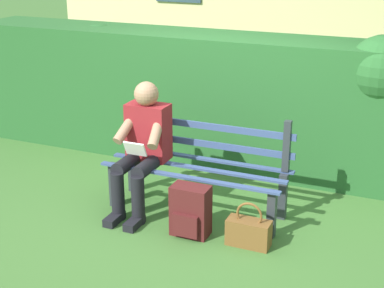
{
  "coord_description": "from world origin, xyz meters",
  "views": [
    {
      "loc": [
        -1.8,
        4.33,
        2.38
      ],
      "look_at": [
        0.0,
        0.1,
        0.69
      ],
      "focal_mm": 53.31,
      "sensor_mm": 36.0,
      "label": 1
    }
  ],
  "objects_px": {
    "park_bench": "(200,165)",
    "person_seated": "(143,144)",
    "backpack": "(190,211)",
    "handbag": "(249,232)"
  },
  "relations": [
    {
      "from": "person_seated",
      "to": "handbag",
      "type": "relative_size",
      "value": 3.06
    },
    {
      "from": "person_seated",
      "to": "backpack",
      "type": "xyz_separation_m",
      "value": [
        -0.6,
        0.31,
        -0.4
      ]
    },
    {
      "from": "park_bench",
      "to": "person_seated",
      "type": "distance_m",
      "value": 0.55
    },
    {
      "from": "park_bench",
      "to": "backpack",
      "type": "height_order",
      "value": "park_bench"
    },
    {
      "from": "person_seated",
      "to": "handbag",
      "type": "xyz_separation_m",
      "value": [
        -1.1,
        0.29,
        -0.5
      ]
    },
    {
      "from": "person_seated",
      "to": "park_bench",
      "type": "bearing_deg",
      "value": -159.99
    },
    {
      "from": "person_seated",
      "to": "handbag",
      "type": "height_order",
      "value": "person_seated"
    },
    {
      "from": "handbag",
      "to": "park_bench",
      "type": "bearing_deg",
      "value": -36.71
    },
    {
      "from": "park_bench",
      "to": "handbag",
      "type": "height_order",
      "value": "park_bench"
    },
    {
      "from": "person_seated",
      "to": "backpack",
      "type": "bearing_deg",
      "value": 152.76
    }
  ]
}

